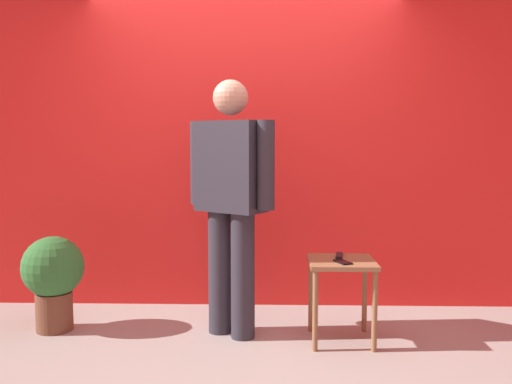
% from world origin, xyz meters
% --- Properties ---
extents(ground_plane, '(12.00, 12.00, 0.00)m').
position_xyz_m(ground_plane, '(0.00, 0.00, 0.00)').
color(ground_plane, '#9E9991').
extents(back_wall_red, '(4.70, 0.12, 2.89)m').
position_xyz_m(back_wall_red, '(0.00, 1.26, 1.44)').
color(back_wall_red, red).
rests_on(back_wall_red, ground_plane).
extents(standing_person, '(0.65, 0.48, 1.79)m').
position_xyz_m(standing_person, '(-0.07, 0.48, 1.00)').
color(standing_person, '#2D2D38').
rests_on(standing_person, ground_plane).
extents(side_table, '(0.44, 0.44, 0.56)m').
position_xyz_m(side_table, '(0.69, 0.38, 0.46)').
color(side_table, olive).
rests_on(side_table, ground_plane).
extents(cell_phone, '(0.12, 0.16, 0.01)m').
position_xyz_m(cell_phone, '(0.69, 0.29, 0.57)').
color(cell_phone, black).
rests_on(cell_phone, side_table).
extents(tv_remote, '(0.07, 0.17, 0.02)m').
position_xyz_m(tv_remote, '(0.68, 0.47, 0.57)').
color(tv_remote, black).
rests_on(tv_remote, side_table).
extents(potted_plant, '(0.44, 0.44, 0.69)m').
position_xyz_m(potted_plant, '(-1.36, 0.54, 0.41)').
color(potted_plant, brown).
rests_on(potted_plant, ground_plane).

